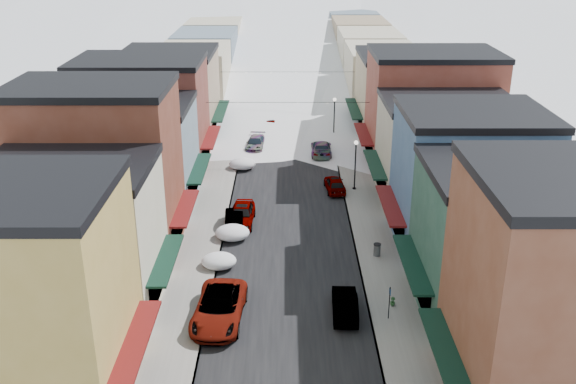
{
  "coord_description": "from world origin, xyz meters",
  "views": [
    {
      "loc": [
        -0.09,
        -22.78,
        22.13
      ],
      "look_at": [
        0.0,
        26.07,
        2.19
      ],
      "focal_mm": 40.0,
      "sensor_mm": 36.0,
      "label": 1
    }
  ],
  "objects_px": {
    "car_silver_sedan": "(242,214)",
    "car_green_sedan": "(345,304)",
    "trash_can": "(377,250)",
    "car_dark_hatch": "(234,221)",
    "car_white_suv": "(219,308)",
    "streetlamp_near": "(355,159)"
  },
  "relations": [
    {
      "from": "car_silver_sedan",
      "to": "streetlamp_near",
      "type": "distance_m",
      "value": 12.37
    },
    {
      "from": "car_silver_sedan",
      "to": "car_dark_hatch",
      "type": "bearing_deg",
      "value": -115.43
    },
    {
      "from": "car_silver_sedan",
      "to": "car_green_sedan",
      "type": "bearing_deg",
      "value": -59.06
    },
    {
      "from": "trash_can",
      "to": "car_dark_hatch",
      "type": "bearing_deg",
      "value": 155.7
    },
    {
      "from": "car_dark_hatch",
      "to": "trash_can",
      "type": "bearing_deg",
      "value": -27.97
    },
    {
      "from": "car_silver_sedan",
      "to": "trash_can",
      "type": "bearing_deg",
      "value": -27.47
    },
    {
      "from": "car_white_suv",
      "to": "trash_can",
      "type": "bearing_deg",
      "value": 40.85
    },
    {
      "from": "streetlamp_near",
      "to": "trash_can",
      "type": "bearing_deg",
      "value": -88.37
    },
    {
      "from": "car_green_sedan",
      "to": "streetlamp_near",
      "type": "distance_m",
      "value": 20.83
    },
    {
      "from": "car_dark_hatch",
      "to": "streetlamp_near",
      "type": "bearing_deg",
      "value": 34.51
    },
    {
      "from": "car_white_suv",
      "to": "streetlamp_near",
      "type": "xyz_separation_m",
      "value": [
        10.33,
        21.19,
        2.21
      ]
    },
    {
      "from": "trash_can",
      "to": "streetlamp_near",
      "type": "bearing_deg",
      "value": 91.63
    },
    {
      "from": "car_silver_sedan",
      "to": "trash_can",
      "type": "relative_size",
      "value": 5.22
    },
    {
      "from": "car_white_suv",
      "to": "car_green_sedan",
      "type": "relative_size",
      "value": 1.44
    },
    {
      "from": "car_dark_hatch",
      "to": "trash_can",
      "type": "xyz_separation_m",
      "value": [
        10.77,
        -4.86,
        -0.05
      ]
    },
    {
      "from": "car_green_sedan",
      "to": "car_white_suv",
      "type": "bearing_deg",
      "value": 7.04
    },
    {
      "from": "car_silver_sedan",
      "to": "car_green_sedan",
      "type": "height_order",
      "value": "car_silver_sedan"
    },
    {
      "from": "car_white_suv",
      "to": "streetlamp_near",
      "type": "relative_size",
      "value": 1.35
    },
    {
      "from": "car_green_sedan",
      "to": "trash_can",
      "type": "xyz_separation_m",
      "value": [
        2.97,
        7.49,
        -0.09
      ]
    },
    {
      "from": "car_white_suv",
      "to": "car_silver_sedan",
      "type": "height_order",
      "value": "car_white_suv"
    },
    {
      "from": "car_white_suv",
      "to": "car_silver_sedan",
      "type": "distance_m",
      "value": 14.05
    },
    {
      "from": "car_green_sedan",
      "to": "car_dark_hatch",
      "type": "bearing_deg",
      "value": -55.58
    }
  ]
}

